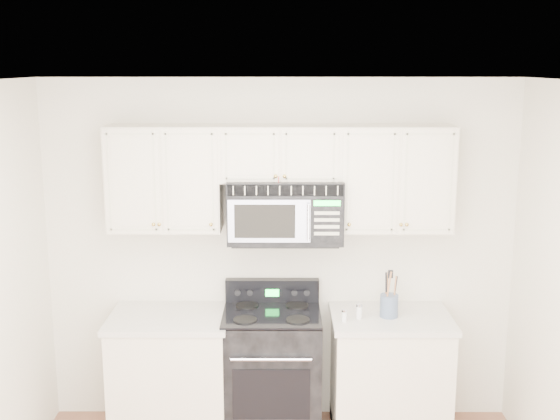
{
  "coord_description": "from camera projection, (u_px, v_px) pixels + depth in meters",
  "views": [
    {
      "loc": [
        0.02,
        -3.34,
        2.7
      ],
      "look_at": [
        0.0,
        1.3,
        1.72
      ],
      "focal_mm": 45.0,
      "sensor_mm": 36.0,
      "label": 1
    }
  ],
  "objects": [
    {
      "name": "upper_cabinets",
      "position": [
        280.0,
        173.0,
        4.98
      ],
      "size": [
        2.44,
        0.37,
        0.75
      ],
      "color": "beige",
      "rests_on": "ground"
    },
    {
      "name": "room",
      "position": [
        279.0,
        344.0,
        3.56
      ],
      "size": [
        3.51,
        3.51,
        2.61
      ],
      "color": "#9A664E",
      "rests_on": "ground"
    },
    {
      "name": "base_cabinet_right",
      "position": [
        389.0,
        379.0,
        5.14
      ],
      "size": [
        0.86,
        0.65,
        0.92
      ],
      "color": "beige",
      "rests_on": "ground"
    },
    {
      "name": "microwave",
      "position": [
        285.0,
        210.0,
        4.99
      ],
      "size": [
        0.81,
        0.46,
        0.45
      ],
      "color": "black",
      "rests_on": "ground"
    },
    {
      "name": "range",
      "position": [
        272.0,
        371.0,
        5.15
      ],
      "size": [
        0.7,
        0.64,
        1.11
      ],
      "color": "black",
      "rests_on": "ground"
    },
    {
      "name": "shaker_salt",
      "position": [
        344.0,
        316.0,
        4.91
      ],
      "size": [
        0.04,
        0.04,
        0.09
      ],
      "color": "silver",
      "rests_on": "base_cabinet_right"
    },
    {
      "name": "utensil_crock",
      "position": [
        389.0,
        305.0,
        5.0
      ],
      "size": [
        0.13,
        0.13,
        0.35
      ],
      "color": "#475978",
      "rests_on": "base_cabinet_right"
    },
    {
      "name": "base_cabinet_left",
      "position": [
        171.0,
        379.0,
        5.15
      ],
      "size": [
        0.86,
        0.65,
        0.92
      ],
      "color": "beige",
      "rests_on": "ground"
    },
    {
      "name": "shaker_pepper",
      "position": [
        359.0,
        311.0,
        4.97
      ],
      "size": [
        0.04,
        0.04,
        0.11
      ],
      "color": "silver",
      "rests_on": "base_cabinet_right"
    }
  ]
}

